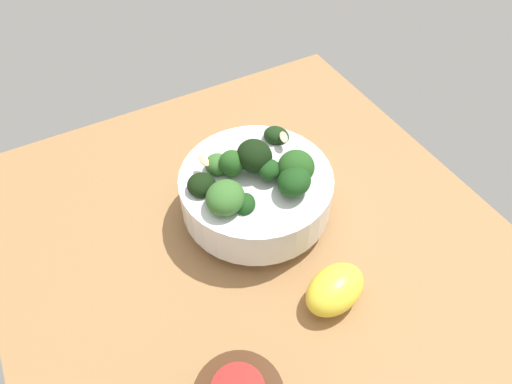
% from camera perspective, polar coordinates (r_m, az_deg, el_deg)
% --- Properties ---
extents(ground_plane, '(0.59, 0.59, 0.04)m').
position_cam_1_polar(ground_plane, '(0.60, -0.83, -6.19)').
color(ground_plane, '#996D42').
extents(bowl_of_broccoli, '(0.18, 0.18, 0.12)m').
position_cam_1_polar(bowl_of_broccoli, '(0.56, 0.01, 0.45)').
color(bowl_of_broccoli, white).
rests_on(bowl_of_broccoli, ground_plane).
extents(lemon_wedge, '(0.07, 0.08, 0.04)m').
position_cam_1_polar(lemon_wedge, '(0.52, 9.60, -11.63)').
color(lemon_wedge, yellow).
rests_on(lemon_wedge, ground_plane).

